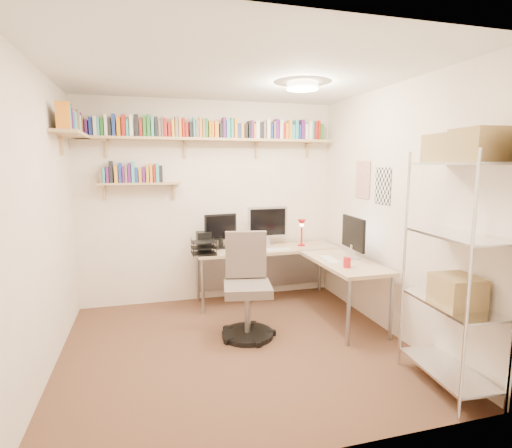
{
  "coord_description": "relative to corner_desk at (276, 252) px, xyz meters",
  "views": [
    {
      "loc": [
        -0.79,
        -3.49,
        1.71
      ],
      "look_at": [
        0.34,
        0.55,
        1.09
      ],
      "focal_mm": 28.0,
      "sensor_mm": 36.0,
      "label": 1
    }
  ],
  "objects": [
    {
      "name": "room_shell",
      "position": [
        -0.69,
        -0.95,
        0.87
      ],
      "size": [
        3.24,
        3.04,
        2.52
      ],
      "color": "beige",
      "rests_on": "ground"
    },
    {
      "name": "office_chair",
      "position": [
        -0.53,
        -0.69,
        -0.24
      ],
      "size": [
        0.55,
        0.57,
        1.04
      ],
      "rotation": [
        0.0,
        0.0,
        -0.17
      ],
      "color": "black",
      "rests_on": "ground"
    },
    {
      "name": "wall_shelves",
      "position": [
        -1.1,
        0.34,
        1.35
      ],
      "size": [
        3.12,
        1.09,
        0.8
      ],
      "color": "tan",
      "rests_on": "ground"
    },
    {
      "name": "corner_desk",
      "position": [
        0.0,
        0.0,
        0.0
      ],
      "size": [
        1.84,
        1.75,
        1.19
      ],
      "color": "#D1B288",
      "rests_on": "ground"
    },
    {
      "name": "wire_rack",
      "position": [
        0.72,
        -2.07,
        0.64
      ],
      "size": [
        0.45,
        0.82,
        1.96
      ],
      "rotation": [
        0.0,
        0.0,
        -0.09
      ],
      "color": "silver",
      "rests_on": "ground"
    },
    {
      "name": "ground",
      "position": [
        -0.69,
        -0.96,
        -0.68
      ],
      "size": [
        3.2,
        3.2,
        0.0
      ],
      "primitive_type": "plane",
      "color": "#4A3220",
      "rests_on": "ground"
    }
  ]
}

